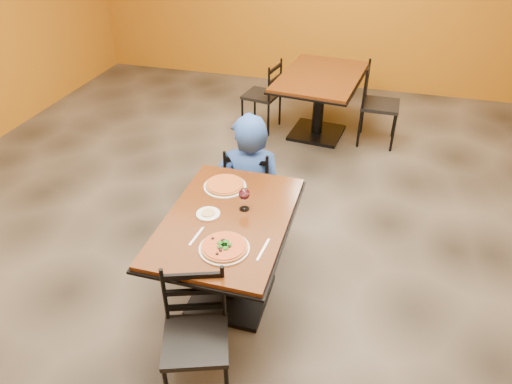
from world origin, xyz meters
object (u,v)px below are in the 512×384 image
(pizza_main, at_px, (224,247))
(side_plate, at_px, (208,214))
(chair_main_far, at_px, (251,187))
(plate_main, at_px, (224,249))
(chair_main_near, at_px, (196,341))
(diner, at_px, (249,177))
(table_second, at_px, (320,91))
(chair_second_right, at_px, (380,105))
(table_main, at_px, (228,240))
(wine_glass, at_px, (244,198))
(chair_second_left, at_px, (261,95))
(pizza_far, at_px, (225,185))
(plate_far, at_px, (225,186))

(pizza_main, distance_m, side_plate, 0.37)
(chair_main_far, relative_size, plate_main, 2.70)
(chair_main_near, distance_m, plate_main, 0.56)
(chair_main_far, relative_size, diner, 0.73)
(table_second, height_order, chair_second_right, chair_second_right)
(pizza_main, height_order, side_plate, pizza_main)
(table_main, bearing_deg, chair_main_near, -86.51)
(table_second, height_order, wine_glass, wine_glass)
(chair_main_near, bearing_deg, table_main, 73.80)
(table_second, bearing_deg, wine_glass, -91.94)
(table_second, height_order, plate_main, plate_main)
(chair_second_left, bearing_deg, pizza_main, 21.09)
(pizza_main, height_order, wine_glass, wine_glass)
(table_second, bearing_deg, pizza_far, -97.04)
(chair_main_far, height_order, plate_far, chair_main_far)
(chair_main_far, relative_size, plate_far, 2.70)
(chair_main_far, height_order, pizza_main, chair_main_far)
(chair_main_far, height_order, chair_second_right, chair_second_right)
(chair_main_near, distance_m, chair_second_right, 3.67)
(plate_far, height_order, pizza_far, pizza_far)
(table_main, bearing_deg, chair_second_left, 100.59)
(plate_far, distance_m, side_plate, 0.35)
(chair_main_far, distance_m, plate_far, 0.63)
(table_second, xyz_separation_m, diner, (-0.25, -2.04, 0.01))
(pizza_main, distance_m, plate_far, 0.68)
(chair_main_near, xyz_separation_m, wine_glass, (0.04, 0.87, 0.43))
(plate_far, bearing_deg, plate_main, -71.49)
(table_second, relative_size, pizza_far, 5.03)
(chair_second_right, bearing_deg, pizza_far, 158.40)
(wine_glass, bearing_deg, chair_second_right, 73.68)
(table_main, xyz_separation_m, wine_glass, (0.08, 0.12, 0.28))
(chair_second_left, bearing_deg, plate_far, 19.07)
(chair_main_far, distance_m, side_plate, 0.94)
(pizza_main, xyz_separation_m, plate_far, (-0.22, 0.65, -0.02))
(chair_second_right, height_order, side_plate, chair_second_right)
(table_second, height_order, pizza_main, pizza_main)
(diner, bearing_deg, pizza_main, 86.54)
(chair_main_near, bearing_deg, chair_second_right, 57.26)
(plate_main, distance_m, wine_glass, 0.44)
(table_main, relative_size, plate_far, 3.97)
(plate_main, relative_size, pizza_far, 1.11)
(plate_main, bearing_deg, chair_main_near, -94.91)
(chair_main_far, distance_m, diner, 0.17)
(table_second, xyz_separation_m, chair_main_far, (-0.27, -1.95, -0.14))
(table_second, distance_m, chair_second_left, 0.71)
(pizza_main, relative_size, pizza_far, 1.01)
(pizza_main, bearing_deg, diner, 98.55)
(diner, distance_m, side_plate, 0.81)
(diner, relative_size, plate_far, 3.68)
(chair_second_right, relative_size, pizza_main, 3.25)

